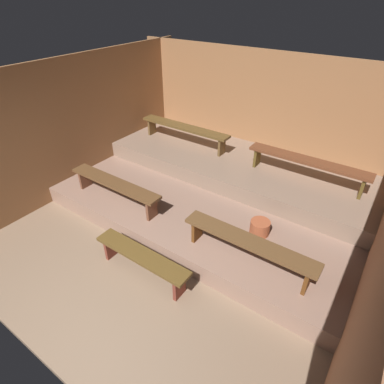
{
  "coord_description": "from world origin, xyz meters",
  "views": [
    {
      "loc": [
        2.41,
        -0.97,
        3.48
      ],
      "look_at": [
        -0.17,
        2.7,
        0.5
      ],
      "focal_mm": 29.42,
      "sensor_mm": 36.0,
      "label": 1
    }
  ],
  "objects_px": {
    "bench_middle_left": "(184,129)",
    "pail_lower": "(260,227)",
    "bench_lower_left": "(115,185)",
    "bench_lower_right": "(248,244)",
    "bench_floor_center": "(142,258)",
    "bench_middle_right": "(308,163)"
  },
  "relations": [
    {
      "from": "bench_floor_center",
      "to": "bench_lower_left",
      "type": "height_order",
      "value": "bench_lower_left"
    },
    {
      "from": "bench_lower_left",
      "to": "bench_lower_right",
      "type": "relative_size",
      "value": 1.0
    },
    {
      "from": "bench_lower_right",
      "to": "bench_middle_left",
      "type": "relative_size",
      "value": 0.9
    },
    {
      "from": "bench_middle_left",
      "to": "pail_lower",
      "type": "relative_size",
      "value": 6.97
    },
    {
      "from": "bench_lower_left",
      "to": "bench_lower_right",
      "type": "xyz_separation_m",
      "value": [
        2.51,
        0.0,
        0.0
      ]
    },
    {
      "from": "bench_lower_right",
      "to": "bench_middle_right",
      "type": "xyz_separation_m",
      "value": [
        0.05,
        2.08,
        0.3
      ]
    },
    {
      "from": "bench_lower_right",
      "to": "bench_middle_right",
      "type": "height_order",
      "value": "bench_middle_right"
    },
    {
      "from": "bench_lower_left",
      "to": "bench_middle_left",
      "type": "distance_m",
      "value": 2.1
    },
    {
      "from": "bench_floor_center",
      "to": "bench_middle_right",
      "type": "bearing_deg",
      "value": 66.49
    },
    {
      "from": "bench_floor_center",
      "to": "bench_middle_right",
      "type": "xyz_separation_m",
      "value": [
        1.25,
        2.87,
        0.61
      ]
    },
    {
      "from": "bench_lower_right",
      "to": "bench_middle_left",
      "type": "height_order",
      "value": "bench_middle_left"
    },
    {
      "from": "bench_middle_right",
      "to": "bench_lower_right",
      "type": "bearing_deg",
      "value": -91.27
    },
    {
      "from": "pail_lower",
      "to": "bench_middle_left",
      "type": "bearing_deg",
      "value": 149.72
    },
    {
      "from": "bench_floor_center",
      "to": "bench_middle_left",
      "type": "relative_size",
      "value": 0.73
    },
    {
      "from": "bench_floor_center",
      "to": "bench_lower_right",
      "type": "bearing_deg",
      "value": 33.23
    },
    {
      "from": "bench_middle_right",
      "to": "pail_lower",
      "type": "relative_size",
      "value": 6.97
    },
    {
      "from": "bench_middle_left",
      "to": "pail_lower",
      "type": "bearing_deg",
      "value": -30.28
    },
    {
      "from": "pail_lower",
      "to": "bench_lower_left",
      "type": "bearing_deg",
      "value": -164.93
    },
    {
      "from": "bench_floor_center",
      "to": "bench_middle_left",
      "type": "distance_m",
      "value": 3.23
    },
    {
      "from": "bench_lower_left",
      "to": "pail_lower",
      "type": "height_order",
      "value": "bench_lower_left"
    },
    {
      "from": "bench_lower_left",
      "to": "bench_middle_right",
      "type": "xyz_separation_m",
      "value": [
        2.56,
        2.08,
        0.3
      ]
    },
    {
      "from": "pail_lower",
      "to": "bench_lower_right",
      "type": "bearing_deg",
      "value": -80.6
    }
  ]
}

